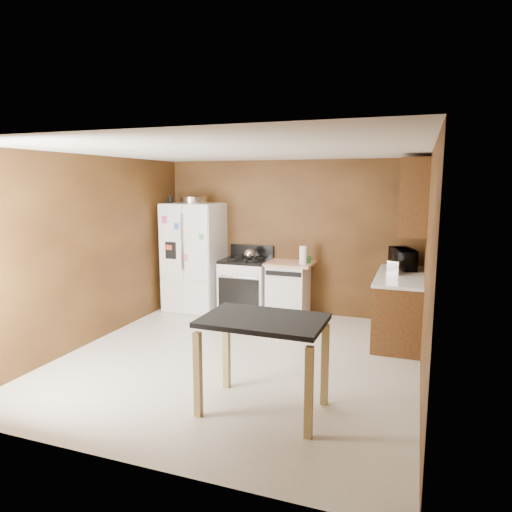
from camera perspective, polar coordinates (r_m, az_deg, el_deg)
The scene contains 18 objects.
floor at distance 5.74m, azimuth -2.17°, elevation -12.71°, with size 4.50×4.50×0.00m, color silver.
ceiling at distance 5.34m, azimuth -2.34°, elevation 13.03°, with size 4.50×4.50×0.00m, color white.
wall_back at distance 7.52m, azimuth 4.16°, elevation 2.35°, with size 4.20×4.20×0.00m, color brown.
wall_front at distance 3.47m, azimuth -16.33°, elevation -6.09°, with size 4.20×4.20×0.00m, color brown.
wall_left at distance 6.48m, azimuth -19.76°, elevation 0.73°, with size 4.50×4.50×0.00m, color brown.
wall_right at distance 5.02m, azimuth 20.58°, elevation -1.63°, with size 4.50×4.50×0.00m, color brown.
roasting_pan at distance 7.68m, azimuth -7.76°, elevation 6.96°, with size 0.43×0.43×0.11m, color silver.
pen_cup at distance 7.81m, azimuth -10.68°, elevation 6.97°, with size 0.08×0.08×0.12m, color black.
kettle at distance 7.38m, azimuth -0.84°, elevation 0.21°, with size 0.18×0.18×0.18m, color silver.
paper_towel at distance 7.08m, azimuth 5.93°, elevation 0.11°, with size 0.12×0.12×0.28m, color white.
green_canister at distance 7.20m, azimuth 6.48°, elevation -0.40°, with size 0.11×0.11×0.12m, color #389348.
toaster at distance 6.54m, azimuth 17.11°, elevation -1.31°, with size 0.16×0.26×0.19m, color silver.
microwave at distance 6.91m, azimuth 17.86°, elevation -0.45°, with size 0.50×0.34×0.28m, color black.
refrigerator at distance 7.77m, azimuth -7.72°, elevation -0.09°, with size 0.90×0.80×1.80m.
gas_range at distance 7.54m, azimuth -1.27°, elevation -3.68°, with size 0.76×0.68×1.10m.
dishwasher at distance 7.35m, azimuth 4.06°, elevation -4.12°, with size 0.78×0.63×0.89m.
right_cabinets at distance 6.54m, azimuth 17.97°, elevation -2.14°, with size 0.63×1.58×2.45m.
island at distance 4.29m, azimuth 0.91°, elevation -9.63°, with size 1.14×0.77×0.91m.
Camera 1 is at (1.99, -4.94, 2.14)m, focal length 32.00 mm.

